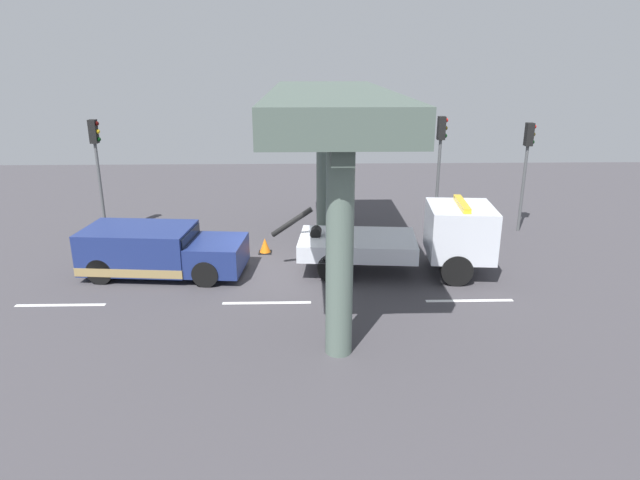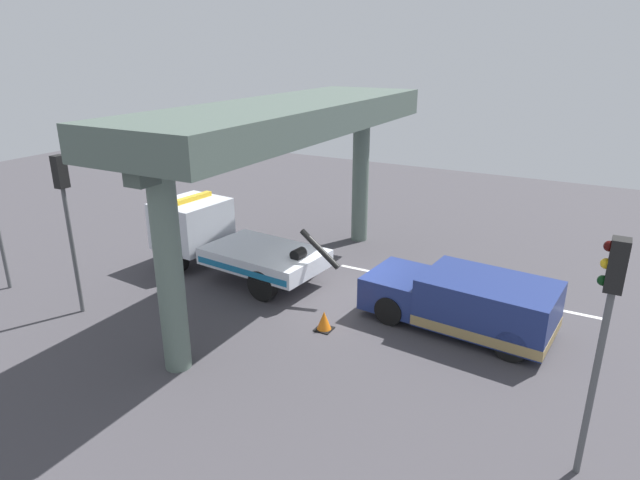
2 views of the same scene
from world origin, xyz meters
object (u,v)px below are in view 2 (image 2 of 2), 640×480
Objects in this scene: towed_van_green at (466,303)px; traffic_cone_orange at (324,321)px; tow_truck_white at (221,238)px; traffic_light_far at (64,201)px; traffic_light_near at (607,310)px.

towed_van_green is 3.97m from traffic_cone_orange.
tow_truck_white reaches higher than towed_van_green.
towed_van_green is (-8.55, 0.08, -0.42)m from tow_truck_white.
tow_truck_white is at bearing -0.52° from towed_van_green.
traffic_light_far is 8.40× the size of traffic_cone_orange.
traffic_cone_orange is (-6.87, -2.46, -3.13)m from traffic_light_far.
traffic_light_far reaches higher than traffic_cone_orange.
traffic_light_near is at bearing 126.03° from towed_van_green.
towed_van_green reaches higher than traffic_cone_orange.
traffic_cone_orange is at bearing -160.25° from traffic_light_far.
traffic_light_near is 8.25× the size of traffic_cone_orange.
traffic_light_near is at bearing 159.03° from tow_truck_white.
traffic_cone_orange is at bearing -20.38° from traffic_light_near.
towed_van_green is at bearing -53.97° from traffic_light_near.
towed_van_green is 11.49m from traffic_light_far.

